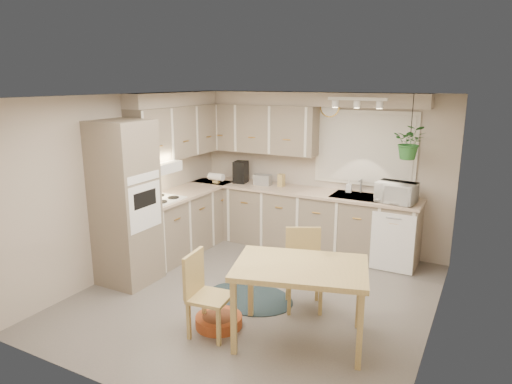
% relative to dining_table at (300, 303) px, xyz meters
% --- Properties ---
extents(floor, '(4.20, 4.20, 0.00)m').
position_rel_dining_table_xyz_m(floor, '(-0.84, 0.65, -0.41)').
color(floor, '#67615B').
rests_on(floor, ground).
extents(ceiling, '(4.20, 4.20, 0.00)m').
position_rel_dining_table_xyz_m(ceiling, '(-0.84, 0.65, 1.99)').
color(ceiling, silver).
rests_on(ceiling, wall_back).
extents(wall_back, '(4.00, 0.04, 2.40)m').
position_rel_dining_table_xyz_m(wall_back, '(-0.84, 2.75, 0.79)').
color(wall_back, '#B3A494').
rests_on(wall_back, floor).
extents(wall_front, '(4.00, 0.04, 2.40)m').
position_rel_dining_table_xyz_m(wall_front, '(-0.84, -1.45, 0.79)').
color(wall_front, '#B3A494').
rests_on(wall_front, floor).
extents(wall_left, '(0.04, 4.20, 2.40)m').
position_rel_dining_table_xyz_m(wall_left, '(-2.84, 0.65, 0.79)').
color(wall_left, '#B3A494').
rests_on(wall_left, floor).
extents(wall_right, '(0.04, 4.20, 2.40)m').
position_rel_dining_table_xyz_m(wall_right, '(1.16, 0.65, 0.79)').
color(wall_right, '#B3A494').
rests_on(wall_right, floor).
extents(base_cab_left, '(0.60, 1.85, 0.90)m').
position_rel_dining_table_xyz_m(base_cab_left, '(-2.54, 1.52, 0.04)').
color(base_cab_left, gray).
rests_on(base_cab_left, floor).
extents(base_cab_back, '(3.60, 0.60, 0.90)m').
position_rel_dining_table_xyz_m(base_cab_back, '(-1.04, 2.45, 0.04)').
color(base_cab_back, gray).
rests_on(base_cab_back, floor).
extents(counter_left, '(0.64, 1.89, 0.04)m').
position_rel_dining_table_xyz_m(counter_left, '(-2.53, 1.52, 0.51)').
color(counter_left, '#CFAF97').
rests_on(counter_left, base_cab_left).
extents(counter_back, '(3.64, 0.64, 0.04)m').
position_rel_dining_table_xyz_m(counter_back, '(-1.04, 2.44, 0.51)').
color(counter_back, '#CFAF97').
rests_on(counter_back, base_cab_back).
extents(oven_stack, '(0.65, 0.65, 2.10)m').
position_rel_dining_table_xyz_m(oven_stack, '(-2.51, 0.27, 0.64)').
color(oven_stack, gray).
rests_on(oven_stack, floor).
extents(wall_oven_face, '(0.02, 0.56, 0.58)m').
position_rel_dining_table_xyz_m(wall_oven_face, '(-2.19, 0.27, 0.64)').
color(wall_oven_face, white).
rests_on(wall_oven_face, oven_stack).
extents(upper_cab_left, '(0.35, 2.00, 0.75)m').
position_rel_dining_table_xyz_m(upper_cab_left, '(-2.66, 1.65, 1.42)').
color(upper_cab_left, gray).
rests_on(upper_cab_left, wall_left).
extents(upper_cab_back, '(2.00, 0.35, 0.75)m').
position_rel_dining_table_xyz_m(upper_cab_back, '(-1.84, 2.57, 1.42)').
color(upper_cab_back, gray).
rests_on(upper_cab_back, wall_back).
extents(soffit_left, '(0.30, 2.00, 0.20)m').
position_rel_dining_table_xyz_m(soffit_left, '(-2.69, 1.65, 1.89)').
color(soffit_left, '#B3A494').
rests_on(soffit_left, wall_left).
extents(soffit_back, '(3.60, 0.30, 0.20)m').
position_rel_dining_table_xyz_m(soffit_back, '(-1.04, 2.60, 1.89)').
color(soffit_back, '#B3A494').
rests_on(soffit_back, wall_back).
extents(cooktop, '(0.52, 0.58, 0.02)m').
position_rel_dining_table_xyz_m(cooktop, '(-2.52, 0.95, 0.54)').
color(cooktop, white).
rests_on(cooktop, counter_left).
extents(range_hood, '(0.40, 0.60, 0.14)m').
position_rel_dining_table_xyz_m(range_hood, '(-2.54, 0.95, 0.99)').
color(range_hood, white).
rests_on(range_hood, upper_cab_left).
extents(window_blinds, '(1.40, 0.02, 1.00)m').
position_rel_dining_table_xyz_m(window_blinds, '(-0.14, 2.72, 1.19)').
color(window_blinds, silver).
rests_on(window_blinds, wall_back).
extents(window_frame, '(1.50, 0.02, 1.10)m').
position_rel_dining_table_xyz_m(window_frame, '(-0.14, 2.73, 1.19)').
color(window_frame, beige).
rests_on(window_frame, wall_back).
extents(sink, '(0.70, 0.48, 0.10)m').
position_rel_dining_table_xyz_m(sink, '(-0.14, 2.45, 0.49)').
color(sink, '#999CA0').
rests_on(sink, counter_back).
extents(dishwasher_front, '(0.58, 0.02, 0.83)m').
position_rel_dining_table_xyz_m(dishwasher_front, '(0.46, 2.14, 0.02)').
color(dishwasher_front, white).
rests_on(dishwasher_front, base_cab_back).
extents(track_light_bar, '(0.80, 0.04, 0.04)m').
position_rel_dining_table_xyz_m(track_light_bar, '(-0.14, 2.20, 1.92)').
color(track_light_bar, white).
rests_on(track_light_bar, ceiling).
extents(wall_clock, '(0.30, 0.03, 0.30)m').
position_rel_dining_table_xyz_m(wall_clock, '(-0.69, 2.72, 1.77)').
color(wall_clock, gold).
rests_on(wall_clock, wall_back).
extents(dining_table, '(1.48, 1.18, 0.81)m').
position_rel_dining_table_xyz_m(dining_table, '(0.00, 0.00, 0.00)').
color(dining_table, tan).
rests_on(dining_table, floor).
extents(chair_left, '(0.46, 0.46, 0.88)m').
position_rel_dining_table_xyz_m(chair_left, '(-0.85, -0.33, 0.03)').
color(chair_left, tan).
rests_on(chair_left, floor).
extents(chair_back, '(0.58, 0.58, 0.92)m').
position_rel_dining_table_xyz_m(chair_back, '(-0.22, 0.65, 0.05)').
color(chair_back, tan).
rests_on(chair_back, floor).
extents(braided_rug, '(1.15, 0.89, 0.01)m').
position_rel_dining_table_xyz_m(braided_rug, '(-0.88, 0.55, -0.40)').
color(braided_rug, black).
rests_on(braided_rug, floor).
extents(pet_bed, '(0.61, 0.61, 0.12)m').
position_rel_dining_table_xyz_m(pet_bed, '(-0.86, -0.16, -0.35)').
color(pet_bed, '#A54321').
rests_on(pet_bed, floor).
extents(microwave, '(0.55, 0.35, 0.35)m').
position_rel_dining_table_xyz_m(microwave, '(0.43, 2.35, 0.71)').
color(microwave, white).
rests_on(microwave, counter_back).
extents(soap_bottle, '(0.11, 0.20, 0.08)m').
position_rel_dining_table_xyz_m(soap_bottle, '(-0.31, 2.60, 0.58)').
color(soap_bottle, white).
rests_on(soap_bottle, counter_back).
extents(hanging_plant, '(0.45, 0.49, 0.36)m').
position_rel_dining_table_xyz_m(hanging_plant, '(0.56, 2.35, 1.32)').
color(hanging_plant, '#29682A').
rests_on(hanging_plant, ceiling).
extents(coffee_maker, '(0.24, 0.27, 0.35)m').
position_rel_dining_table_xyz_m(coffee_maker, '(-2.07, 2.45, 0.71)').
color(coffee_maker, black).
rests_on(coffee_maker, counter_back).
extents(toaster, '(0.28, 0.17, 0.16)m').
position_rel_dining_table_xyz_m(toaster, '(-1.68, 2.47, 0.62)').
color(toaster, '#999CA0').
rests_on(toaster, counter_back).
extents(knife_block, '(0.10, 0.10, 0.20)m').
position_rel_dining_table_xyz_m(knife_block, '(-1.37, 2.50, 0.63)').
color(knife_block, tan).
rests_on(knife_block, counter_back).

